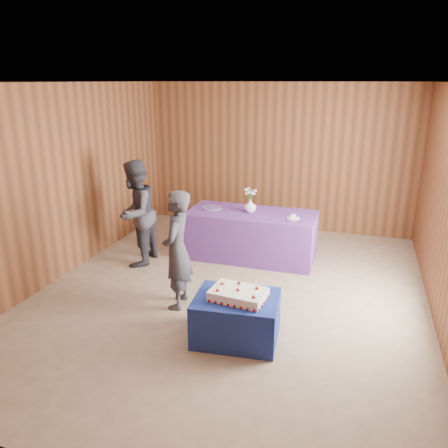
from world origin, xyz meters
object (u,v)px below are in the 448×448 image
at_px(sheet_cake, 238,294).
at_px(guest_left, 177,250).
at_px(cake_table, 236,318).
at_px(serving_table, 251,235).
at_px(vase, 250,206).
at_px(guest_right, 136,213).

bearing_deg(sheet_cake, guest_left, 156.38).
distance_m(cake_table, guest_left, 1.15).
xyz_separation_m(serving_table, vase, (-0.03, 0.02, 0.48)).
distance_m(serving_table, guest_left, 1.92).
relative_size(sheet_cake, guest_left, 0.43).
bearing_deg(vase, guest_left, -103.54).
bearing_deg(guest_left, guest_right, -140.89).
height_order(sheet_cake, guest_left, guest_left).
bearing_deg(serving_table, vase, 148.41).
distance_m(vase, guest_right, 1.77).
relative_size(cake_table, guest_right, 0.56).
bearing_deg(guest_left, cake_table, 52.83).
distance_m(cake_table, vase, 2.46).
bearing_deg(guest_right, cake_table, 50.66).
height_order(vase, guest_right, guest_right).
bearing_deg(guest_right, vase, 114.60).
relative_size(sheet_cake, guest_right, 0.40).
bearing_deg(vase, cake_table, -78.83).
bearing_deg(cake_table, serving_table, 95.08).
xyz_separation_m(cake_table, sheet_cake, (0.02, -0.02, 0.30)).
distance_m(sheet_cake, vase, 2.44).
relative_size(cake_table, serving_table, 0.45).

